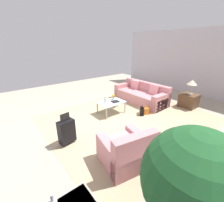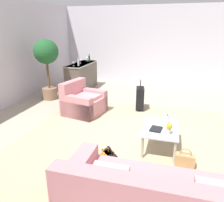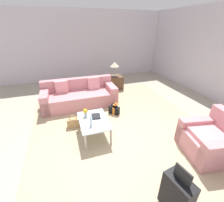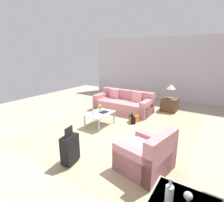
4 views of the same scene
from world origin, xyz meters
name	(u,v)px [view 3 (image 3 of 4)]	position (x,y,z in m)	size (l,w,h in m)	color
ground_plane	(120,141)	(0.00, 0.00, 0.00)	(12.00, 12.00, 0.00)	#A89E89
wall_left	(82,46)	(-5.06, 0.00, 1.55)	(0.12, 8.00, 3.10)	silver
area_rug	(118,125)	(-0.60, 0.20, 0.00)	(5.20, 4.40, 0.01)	tan
couch	(80,96)	(-2.20, -0.60, 0.29)	(0.99, 2.35, 0.84)	#C67F84
armchair	(213,141)	(0.91, 1.67, 0.30)	(1.12, 1.09, 0.88)	#C67F84
coffee_table	(94,122)	(-0.40, -0.50, 0.38)	(0.95, 0.66, 0.44)	silver
water_bottle	(91,122)	(-0.20, -0.60, 0.53)	(0.06, 0.06, 0.20)	silver
coffee_table_book	(96,116)	(-0.52, -0.42, 0.45)	(0.25, 0.20, 0.03)	black
flower_vase	(85,112)	(-0.62, -0.65, 0.56)	(0.11, 0.11, 0.21)	#B2B7BC
side_table	(115,82)	(-3.20, 1.00, 0.27)	(0.61, 0.61, 0.54)	#513823
table_lamp	(115,65)	(-3.20, 1.00, 1.00)	(0.36, 0.36, 0.58)	#ADA899
suitcase_black	(177,194)	(1.60, 0.20, 0.36)	(0.43, 0.28, 0.85)	black
handbag_black	(114,110)	(-1.20, 0.28, 0.13)	(0.33, 0.32, 0.36)	black
handbag_tan	(73,123)	(-0.91, -0.95, 0.13)	(0.16, 0.33, 0.36)	tan
handbag_orange	(115,109)	(-1.26, 0.34, 0.13)	(0.35, 0.26, 0.36)	orange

